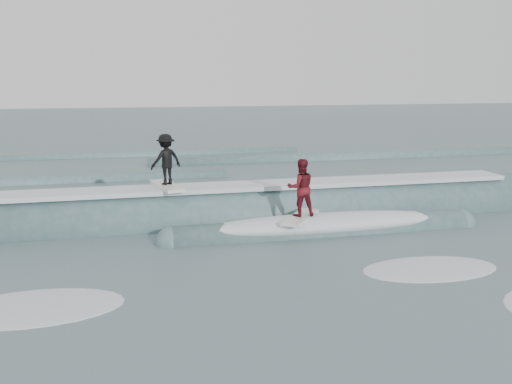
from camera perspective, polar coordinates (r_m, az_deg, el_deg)
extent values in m
plane|color=#3C5558|center=(13.35, 4.83, -8.47)|extent=(160.00, 160.00, 0.00)
cylinder|color=#375E5C|center=(18.57, -0.74, -2.74)|extent=(19.66, 2.07, 2.07)
sphere|color=#375E5C|center=(22.84, 24.05, -1.07)|extent=(2.07, 2.07, 2.07)
cylinder|color=#375E5C|center=(17.04, 6.87, -4.12)|extent=(9.00, 0.96, 0.96)
sphere|color=#375E5C|center=(16.06, -8.40, -5.12)|extent=(0.96, 0.96, 0.96)
sphere|color=#375E5C|center=(19.07, 19.66, -3.04)|extent=(0.96, 0.96, 0.96)
cube|color=white|center=(18.34, -0.75, 0.62)|extent=(18.00, 1.30, 0.14)
ellipsoid|color=white|center=(16.97, 6.90, -3.14)|extent=(7.60, 1.30, 0.60)
cube|color=silver|center=(17.92, -8.92, 0.61)|extent=(0.95, 2.07, 0.10)
imported|color=black|center=(17.78, -9.00, 3.25)|extent=(1.16, 0.95, 1.56)
cube|color=silver|center=(16.66, 4.46, -2.54)|extent=(1.62, 1.94, 0.10)
imported|color=#551016|center=(16.47, 4.51, 0.45)|extent=(0.84, 0.66, 1.67)
ellipsoid|color=white|center=(12.46, -21.39, -10.73)|extent=(2.98, 2.04, 0.10)
ellipsoid|color=white|center=(14.48, 16.99, -7.35)|extent=(3.56, 2.43, 0.10)
cylinder|color=#375E5C|center=(32.73, 8.88, 3.26)|extent=(22.00, 0.80, 0.80)
cylinder|color=#375E5C|center=(34.19, -13.89, 3.41)|extent=(22.00, 0.60, 0.60)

